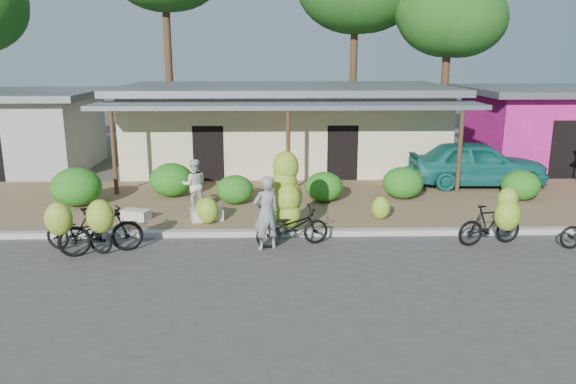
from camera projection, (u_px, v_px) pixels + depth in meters
name	position (u px, v px, depth m)	size (l,w,h in m)	color
ground	(295.00, 264.00, 12.56)	(100.00, 100.00, 0.00)	#403D3B
sidewalk	(289.00, 203.00, 17.40)	(60.00, 6.00, 0.12)	brown
curb	(292.00, 233.00, 14.48)	(60.00, 0.25, 0.15)	#A8A399
shop_main	(285.00, 126.00, 22.75)	(13.00, 8.50, 3.35)	beige
shop_pink	(540.00, 126.00, 23.09)	(6.00, 6.00, 3.25)	#D7218F
shop_grey	(12.00, 129.00, 22.56)	(7.00, 6.00, 3.15)	#9C9C97
tree_near_right	(444.00, 13.00, 25.40)	(4.83, 4.68, 8.16)	#513320
hedge_0	(76.00, 187.00, 16.77)	(1.49, 1.34, 1.17)	#206316
hedge_1	(172.00, 180.00, 17.90)	(1.38, 1.24, 1.07)	#206316
hedge_2	(235.00, 190.00, 17.03)	(1.13, 1.02, 0.88)	#206316
hedge_3	(324.00, 187.00, 17.31)	(1.18, 1.06, 0.92)	#206316
hedge_4	(403.00, 183.00, 17.64)	(1.28, 1.16, 1.00)	#206316
hedge_5	(521.00, 185.00, 17.47)	(1.20, 1.08, 0.93)	#206316
bike_far_left	(75.00, 230.00, 13.09)	(1.89, 1.45, 1.37)	black
bike_left	(101.00, 228.00, 12.92)	(1.99, 1.44, 1.48)	black
bike_center	(289.00, 207.00, 13.78)	(1.93, 1.40, 2.26)	black
bike_right	(495.00, 221.00, 13.49)	(1.75, 1.30, 1.59)	black
loose_banana_a	(204.00, 209.00, 15.39)	(0.48, 0.41, 0.60)	#8DA629
loose_banana_b	(208.00, 211.00, 15.05)	(0.57, 0.48, 0.71)	#8DA629
loose_banana_c	(381.00, 208.00, 15.46)	(0.52, 0.44, 0.64)	#8DA629
sack_near	(207.00, 215.00, 15.39)	(0.85, 0.40, 0.30)	silver
sack_far	(136.00, 215.00, 15.44)	(0.75, 0.38, 0.28)	silver
vendor	(266.00, 213.00, 13.31)	(0.65, 0.43, 1.79)	gray
bystander	(194.00, 184.00, 16.36)	(0.72, 0.56, 1.49)	silver
teal_van	(477.00, 163.00, 19.30)	(1.86, 4.61, 1.57)	#16665F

